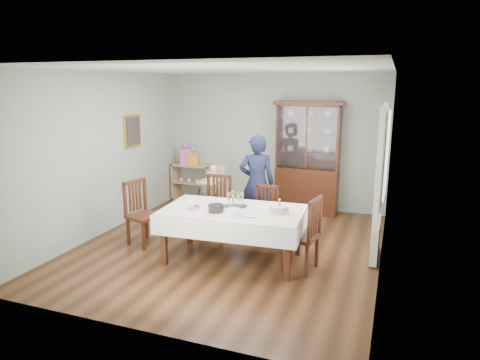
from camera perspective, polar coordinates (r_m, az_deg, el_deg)
The scene contains 25 objects.
floor at distance 6.80m, azimuth -1.41°, elevation -8.82°, with size 5.00×5.00×0.00m, color #593319.
room_shell at distance 6.86m, azimuth 0.14°, elevation 6.10°, with size 5.00×5.00×5.00m.
dining_table at distance 6.17m, azimuth -0.92°, elevation -7.27°, with size 2.06×1.27×0.76m.
china_cabinet at distance 8.40m, azimuth 9.02°, elevation 3.16°, with size 1.30×0.48×2.18m.
sideboard at distance 9.36m, azimuth -6.29°, elevation -0.29°, with size 0.90×0.38×0.80m.
picture_frame at distance 8.12m, azimuth -14.16°, elevation 6.37°, with size 0.04×0.48×0.58m, color gold.
window at distance 6.25m, azimuth 18.91°, elevation 3.33°, with size 0.04×1.02×1.22m, color white.
curtain_left at distance 5.66m, azimuth 18.05°, elevation 1.43°, with size 0.07×0.30×1.55m, color silver.
curtain_right at distance 6.88m, azimuth 18.50°, elevation 3.32°, with size 0.07×0.30×1.55m, color silver.
radiator at distance 6.56m, azimuth 17.59°, elevation -7.46°, with size 0.10×0.80×0.55m, color white.
chair_far_left at distance 7.19m, azimuth -3.29°, elevation -5.09°, with size 0.47×0.47×1.00m.
chair_far_right at distance 6.92m, azimuth 3.23°, elevation -6.07°, with size 0.41×0.41×0.90m.
chair_end_left at distance 6.96m, azimuth -12.67°, elevation -5.97°, with size 0.57×0.57×1.01m.
chair_end_right at distance 5.95m, azimuth 8.06°, elevation -9.00°, with size 0.54×0.54×1.03m.
woman at distance 7.32m, azimuth 2.25°, elevation -0.42°, with size 0.61×0.40×1.67m, color #161A32.
high_chair at distance 7.90m, azimuth -3.45°, elevation -2.58°, with size 0.58×0.58×1.06m.
champagne_tray at distance 6.15m, azimuth -0.62°, elevation -3.04°, with size 0.35×0.35×0.21m.
birthday_cake at distance 5.88m, azimuth 5.27°, elevation -3.94°, with size 0.30×0.30×0.21m.
plate_stack_dark at distance 5.94m, azimuth -3.23°, elevation -3.77°, with size 0.22×0.22×0.10m, color black.
plate_stack_white at distance 5.76m, azimuth -0.90°, elevation -4.35°, with size 0.21×0.21×0.09m, color white.
napkin_stack at distance 6.10m, azimuth -6.40°, elevation -3.81°, with size 0.14×0.14×0.02m, color #EA56AF.
cutlery at distance 6.20m, azimuth -6.13°, elevation -3.54°, with size 0.12×0.17×0.01m, color silver, non-canonical shape.
cake_knife at distance 5.69m, azimuth 0.84°, elevation -4.99°, with size 0.26×0.02×0.01m, color silver.
gift_bag_pink at distance 9.28m, azimuth -7.19°, elevation 3.38°, with size 0.28×0.22×0.46m.
gift_bag_orange at distance 9.22m, azimuth -6.30°, elevation 3.12°, with size 0.24×0.21×0.38m.
Camera 1 is at (2.33, -5.88, 2.50)m, focal length 32.00 mm.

